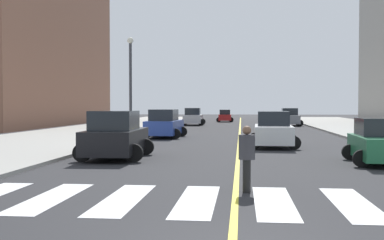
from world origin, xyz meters
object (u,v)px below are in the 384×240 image
car_black_nearest (116,136)px  fire_hydrant (375,134)px  car_silver_second (193,117)px  car_white_third (273,130)px  car_gray_sixth (290,117)px  street_lamp (130,77)px  pedestrian_crossing (247,156)px  car_red_seventh (225,116)px  car_green_fifth (379,142)px  car_blue_fourth (164,124)px

car_black_nearest → fire_hydrant: car_black_nearest is taller
car_silver_second → car_white_third: 28.81m
car_silver_second → car_white_third: bearing=-77.0°
car_gray_sixth → street_lamp: bearing=58.6°
car_gray_sixth → pedestrian_crossing: bearing=84.3°
fire_hydrant → car_white_third: bearing=-151.8°
car_white_third → car_red_seventh: (-3.94, 39.03, -0.13)m
car_white_third → fire_hydrant: size_ratio=4.94×
car_red_seventh → car_gray_sixth: bearing=-57.8°
car_black_nearest → pedestrian_crossing: car_black_nearest is taller
car_gray_sixth → car_red_seventh: car_gray_sixth is taller
car_white_third → car_gray_sixth: same height
car_silver_second → car_red_seventh: size_ratio=1.18×
car_silver_second → car_red_seventh: 11.59m
car_green_fifth → car_red_seventh: bearing=-78.1°
car_red_seventh → pedestrian_crossing: (2.37, -52.71, 0.18)m
car_white_third → car_red_seventh: 39.23m
pedestrian_crossing → fire_hydrant: pedestrian_crossing is taller
car_blue_fourth → fire_hydrant: bearing=-12.2°
car_blue_fourth → fire_hydrant: size_ratio=5.07×
car_white_third → car_blue_fourth: size_ratio=0.97×
car_white_third → car_gray_sixth: 27.85m
car_green_fifth → fire_hydrant: size_ratio=4.53×
street_lamp → car_black_nearest: bearing=-79.5°
car_black_nearest → fire_hydrant: bearing=34.0°
car_silver_second → fire_hydrant: size_ratio=4.96×
car_green_fifth → street_lamp: 19.70m
car_black_nearest → car_red_seventh: size_ratio=1.23×
fire_hydrant → car_gray_sixth: bearing=96.1°
car_white_third → street_lamp: 12.45m
car_red_seventh → street_lamp: size_ratio=0.54×
car_silver_second → car_gray_sixth: size_ratio=1.01×
car_white_third → pedestrian_crossing: size_ratio=2.53×
car_silver_second → pedestrian_crossing: 41.96m
car_gray_sixth → car_black_nearest: bearing=74.0°
car_green_fifth → car_silver_second: bearing=-70.2°
car_red_seventh → street_lamp: bearing=-101.3°
car_gray_sixth → pedestrian_crossing: (-5.16, -41.30, 0.05)m
car_white_third → pedestrian_crossing: bearing=85.2°
pedestrian_crossing → street_lamp: street_lamp is taller
car_white_third → fire_hydrant: car_white_third is taller
car_red_seventh → car_blue_fourth: bearing=-96.8°
car_black_nearest → car_green_fifth: size_ratio=1.15×
car_black_nearest → street_lamp: 14.12m
car_white_third → pedestrian_crossing: (-1.58, -13.68, 0.05)m
fire_hydrant → car_blue_fourth: bearing=165.2°
car_silver_second → car_green_fifth: (10.82, -34.89, -0.08)m
car_silver_second → street_lamp: street_lamp is taller
car_blue_fourth → car_green_fifth: bearing=-49.7°
car_black_nearest → car_blue_fourth: car_black_nearest is taller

